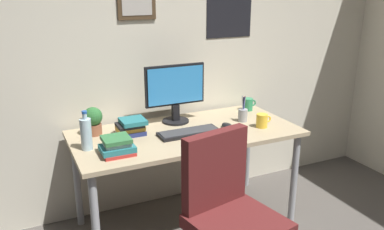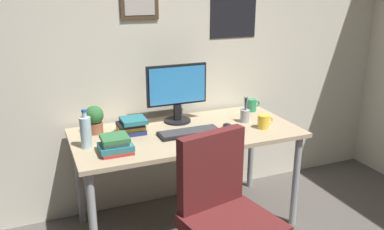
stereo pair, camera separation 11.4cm
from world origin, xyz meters
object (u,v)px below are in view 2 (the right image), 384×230
(potted_plant, at_px, (94,119))
(coffee_mug_far, at_px, (252,105))
(office_chair, at_px, (224,210))
(pen_cup, at_px, (245,115))
(computer_mouse, at_px, (228,126))
(monitor, at_px, (177,91))
(keyboard, at_px, (189,132))
(book_stack_right, at_px, (132,126))
(coffee_mug_near, at_px, (264,122))
(water_bottle, at_px, (86,132))
(book_stack_left, at_px, (116,145))

(potted_plant, bearing_deg, coffee_mug_far, 1.37)
(office_chair, height_order, pen_cup, office_chair)
(computer_mouse, relative_size, coffee_mug_far, 0.93)
(monitor, relative_size, coffee_mug_far, 3.88)
(keyboard, xyz_separation_m, book_stack_right, (-0.36, 0.15, 0.05))
(monitor, relative_size, keyboard, 1.07)
(coffee_mug_near, bearing_deg, book_stack_right, 164.85)
(monitor, distance_m, computer_mouse, 0.46)
(monitor, relative_size, potted_plant, 2.36)
(coffee_mug_near, bearing_deg, coffee_mug_far, 71.39)
(coffee_mug_near, distance_m, book_stack_right, 0.93)
(water_bottle, height_order, pen_cup, water_bottle)
(water_bottle, bearing_deg, monitor, 19.91)
(computer_mouse, bearing_deg, coffee_mug_near, -19.98)
(office_chair, xyz_separation_m, coffee_mug_near, (0.60, 0.57, 0.26))
(keyboard, relative_size, computer_mouse, 3.91)
(keyboard, relative_size, coffee_mug_near, 3.58)
(coffee_mug_far, bearing_deg, water_bottle, -168.51)
(water_bottle, height_order, coffee_mug_near, water_bottle)
(potted_plant, distance_m, pen_cup, 1.10)
(computer_mouse, xyz_separation_m, book_stack_left, (-0.84, -0.12, 0.03))
(coffee_mug_near, xyz_separation_m, coffee_mug_far, (0.13, 0.39, 0.00))
(monitor, height_order, computer_mouse, monitor)
(book_stack_left, bearing_deg, water_bottle, 134.98)
(coffee_mug_near, xyz_separation_m, book_stack_right, (-0.90, 0.24, 0.01))
(book_stack_left, bearing_deg, office_chair, -48.18)
(potted_plant, distance_m, book_stack_right, 0.27)
(coffee_mug_far, xyz_separation_m, pen_cup, (-0.19, -0.22, 0.00))
(pen_cup, relative_size, book_stack_right, 1.03)
(book_stack_left, bearing_deg, coffee_mug_near, 1.84)
(monitor, xyz_separation_m, book_stack_left, (-0.55, -0.41, -0.19))
(water_bottle, bearing_deg, coffee_mug_far, 11.49)
(computer_mouse, xyz_separation_m, pen_cup, (0.18, 0.08, 0.04))
(office_chair, xyz_separation_m, book_stack_right, (-0.30, 0.81, 0.27))
(pen_cup, bearing_deg, office_chair, -126.35)
(potted_plant, relative_size, book_stack_left, 0.96)
(office_chair, height_order, keyboard, office_chair)
(pen_cup, bearing_deg, keyboard, -170.81)
(water_bottle, distance_m, potted_plant, 0.26)
(monitor, bearing_deg, coffee_mug_far, 1.81)
(monitor, xyz_separation_m, water_bottle, (-0.71, -0.26, -0.13))
(coffee_mug_far, distance_m, potted_plant, 1.27)
(coffee_mug_near, relative_size, book_stack_left, 0.59)
(computer_mouse, height_order, book_stack_right, book_stack_right)
(monitor, xyz_separation_m, potted_plant, (-0.61, -0.01, -0.13))
(water_bottle, xyz_separation_m, book_stack_right, (0.33, 0.13, -0.05))
(computer_mouse, xyz_separation_m, water_bottle, (-0.99, 0.03, 0.09))
(keyboard, height_order, coffee_mug_near, coffee_mug_near)
(office_chair, relative_size, water_bottle, 3.76)
(potted_plant, bearing_deg, monitor, 0.91)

